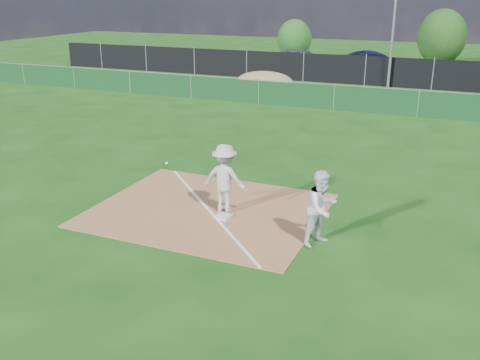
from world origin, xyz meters
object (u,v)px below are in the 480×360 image
object	(u,v)px
light_pole	(394,20)
play_at_first	(225,178)
first_base	(223,217)
tree_mid	(442,37)
car_left	(301,59)
runner	(322,208)
car_mid	(375,63)
tree_left	(294,39)

from	to	relation	value
light_pole	play_at_first	world-z (taller)	light_pole
first_base	tree_mid	xyz separation A→B (m)	(3.02, 33.54, 2.18)
tree_mid	play_at_first	bearing A→B (deg)	-95.49
play_at_first	tree_mid	size ratio (longest dim) A/B	0.58
car_left	tree_mid	distance (m)	11.40
runner	car_mid	distance (m)	27.39
car_mid	tree_mid	distance (m)	7.90
car_mid	tree_left	distance (m)	9.78
play_at_first	tree_mid	xyz separation A→B (m)	(3.18, 33.09, 1.29)
car_left	car_mid	size ratio (longest dim) A/B	0.96
first_base	runner	size ratio (longest dim) A/B	0.20
light_pole	runner	size ratio (longest dim) A/B	4.41
runner	tree_mid	world-z (taller)	tree_mid
play_at_first	car_mid	size ratio (longest dim) A/B	0.51
play_at_first	car_left	world-z (taller)	play_at_first
tree_left	tree_mid	size ratio (longest dim) A/B	0.78
play_at_first	runner	world-z (taller)	play_at_first
play_at_first	runner	size ratio (longest dim) A/B	1.39
first_base	car_mid	distance (m)	26.77
play_at_first	tree_mid	bearing A→B (deg)	84.51
first_base	car_left	xyz separation A→B (m)	(-6.27, 27.09, 0.76)
light_pole	first_base	xyz separation A→B (m)	(-0.88, -22.06, -3.94)
light_pole	car_left	distance (m)	9.30
car_left	tree_mid	bearing A→B (deg)	-38.90
runner	tree_mid	bearing A→B (deg)	27.34
car_mid	tree_left	size ratio (longest dim) A/B	1.46
play_at_first	car_left	xyz separation A→B (m)	(-6.11, 26.64, -0.13)
light_pole	car_mid	bearing A→B (deg)	109.41
car_left	first_base	bearing A→B (deg)	-150.63
tree_left	tree_mid	bearing A→B (deg)	4.56
tree_mid	runner	bearing A→B (deg)	-90.54
tree_mid	tree_left	bearing A→B (deg)	-175.44
play_at_first	tree_left	distance (m)	33.25
runner	light_pole	bearing A→B (deg)	32.52
light_pole	tree_mid	xyz separation A→B (m)	(2.14, 11.48, -1.77)
play_at_first	car_mid	distance (m)	26.31
car_left	car_mid	xyz separation A→B (m)	(5.50, -0.34, 0.00)
runner	tree_left	xyz separation A→B (m)	(-11.25, 33.04, 0.84)
tree_left	runner	bearing A→B (deg)	-71.19
light_pole	car_left	world-z (taller)	light_pole
play_at_first	tree_left	xyz separation A→B (m)	(-8.39, 32.17, 0.80)
first_base	tree_left	distance (m)	33.76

